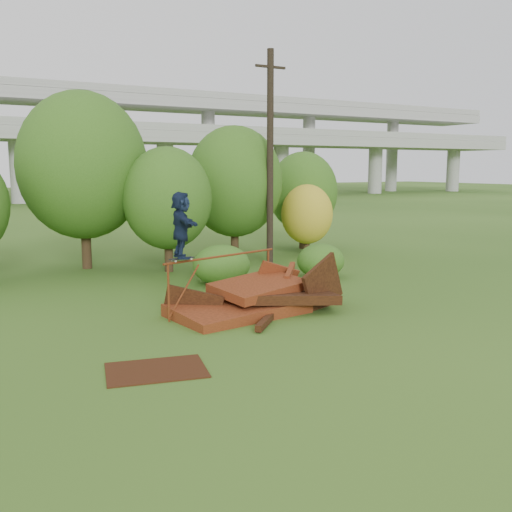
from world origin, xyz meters
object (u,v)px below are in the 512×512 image
skater (181,225)px  flat_plate (156,370)px  scrap_pile (257,300)px  utility_pole (270,158)px

skater → flat_plate: 4.86m
scrap_pile → utility_pole: utility_pole is taller
scrap_pile → flat_plate: 5.29m
flat_plate → utility_pole: size_ratio=0.23×
skater → flat_plate: size_ratio=0.89×
flat_plate → skater: bearing=60.3°
skater → flat_plate: (-2.04, -3.57, -2.60)m
scrap_pile → flat_plate: scrap_pile is taller
flat_plate → utility_pole: 14.09m
utility_pole → scrap_pile: bearing=-123.3°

